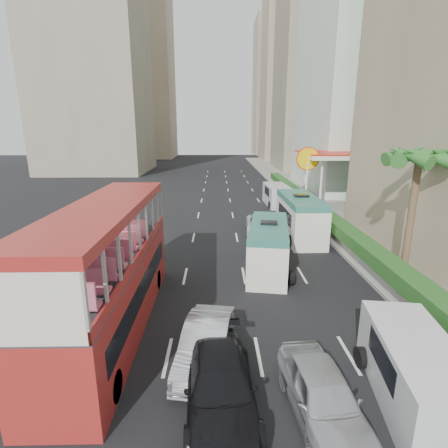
{
  "coord_description": "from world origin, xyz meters",
  "views": [
    {
      "loc": [
        -1.83,
        -12.64,
        7.71
      ],
      "look_at": [
        -1.5,
        4.0,
        3.2
      ],
      "focal_mm": 28.0,
      "sensor_mm": 36.0,
      "label": 1
    }
  ],
  "objects_px": {
    "minibus_near": "(268,247)",
    "panel_van_near": "(415,373)",
    "car_black": "(220,405)",
    "car_silver_lane_b": "(321,417)",
    "van_asset": "(260,232)",
    "panel_van_far": "(277,195)",
    "car_silver_lane_a": "(206,361)",
    "palm_tree": "(411,220)",
    "minibus_far": "(300,217)",
    "shell_station": "(332,179)",
    "double_decker_bus": "(110,268)"
  },
  "relations": [
    {
      "from": "minibus_near",
      "to": "panel_van_near",
      "type": "distance_m",
      "value": 10.44
    },
    {
      "from": "car_black",
      "to": "panel_van_near",
      "type": "bearing_deg",
      "value": -2.84
    },
    {
      "from": "car_silver_lane_b",
      "to": "van_asset",
      "type": "height_order",
      "value": "car_silver_lane_b"
    },
    {
      "from": "minibus_near",
      "to": "panel_van_far",
      "type": "relative_size",
      "value": 1.15
    },
    {
      "from": "car_silver_lane_b",
      "to": "car_silver_lane_a",
      "type": "bearing_deg",
      "value": 137.65
    },
    {
      "from": "car_silver_lane_b",
      "to": "palm_tree",
      "type": "xyz_separation_m",
      "value": [
        6.79,
        8.75,
        3.38
      ]
    },
    {
      "from": "car_black",
      "to": "minibus_near",
      "type": "height_order",
      "value": "minibus_near"
    },
    {
      "from": "panel_van_far",
      "to": "minibus_far",
      "type": "bearing_deg",
      "value": -93.62
    },
    {
      "from": "palm_tree",
      "to": "shell_station",
      "type": "distance_m",
      "value": 19.14
    },
    {
      "from": "minibus_far",
      "to": "car_silver_lane_b",
      "type": "bearing_deg",
      "value": -101.29
    },
    {
      "from": "minibus_far",
      "to": "palm_tree",
      "type": "xyz_separation_m",
      "value": [
        3.59,
        -7.97,
        1.86
      ]
    },
    {
      "from": "car_silver_lane_a",
      "to": "panel_van_near",
      "type": "xyz_separation_m",
      "value": [
        6.06,
        -1.93,
        0.97
      ]
    },
    {
      "from": "minibus_far",
      "to": "panel_van_near",
      "type": "bearing_deg",
      "value": -91.82
    },
    {
      "from": "car_silver_lane_b",
      "to": "car_black",
      "type": "relative_size",
      "value": 0.87
    },
    {
      "from": "double_decker_bus",
      "to": "car_silver_lane_b",
      "type": "relative_size",
      "value": 2.57
    },
    {
      "from": "minibus_far",
      "to": "car_black",
      "type": "bearing_deg",
      "value": -110.7
    },
    {
      "from": "minibus_near",
      "to": "panel_van_far",
      "type": "height_order",
      "value": "minibus_near"
    },
    {
      "from": "minibus_near",
      "to": "palm_tree",
      "type": "xyz_separation_m",
      "value": [
        6.78,
        -1.84,
        2.04
      ]
    },
    {
      "from": "car_black",
      "to": "panel_van_near",
      "type": "xyz_separation_m",
      "value": [
        5.6,
        0.06,
        0.97
      ]
    },
    {
      "from": "van_asset",
      "to": "panel_van_near",
      "type": "xyz_separation_m",
      "value": [
        2.33,
        -17.54,
        0.97
      ]
    },
    {
      "from": "car_silver_lane_a",
      "to": "van_asset",
      "type": "distance_m",
      "value": 16.04
    },
    {
      "from": "van_asset",
      "to": "minibus_far",
      "type": "xyz_separation_m",
      "value": [
        2.72,
        -1.36,
        1.52
      ]
    },
    {
      "from": "car_black",
      "to": "shell_station",
      "type": "height_order",
      "value": "shell_station"
    },
    {
      "from": "minibus_near",
      "to": "palm_tree",
      "type": "distance_m",
      "value": 7.32
    },
    {
      "from": "panel_van_near",
      "to": "panel_van_far",
      "type": "relative_size",
      "value": 0.93
    },
    {
      "from": "minibus_near",
      "to": "panel_van_far",
      "type": "distance_m",
      "value": 17.94
    },
    {
      "from": "car_black",
      "to": "shell_station",
      "type": "xyz_separation_m",
      "value": [
        11.77,
        27.27,
        2.75
      ]
    },
    {
      "from": "van_asset",
      "to": "shell_station",
      "type": "relative_size",
      "value": 0.57
    },
    {
      "from": "double_decker_bus",
      "to": "van_asset",
      "type": "height_order",
      "value": "double_decker_bus"
    },
    {
      "from": "minibus_near",
      "to": "panel_van_far",
      "type": "bearing_deg",
      "value": 88.25
    },
    {
      "from": "palm_tree",
      "to": "car_black",
      "type": "bearing_deg",
      "value": -139.17
    },
    {
      "from": "panel_van_near",
      "to": "panel_van_far",
      "type": "height_order",
      "value": "panel_van_far"
    },
    {
      "from": "minibus_near",
      "to": "car_black",
      "type": "bearing_deg",
      "value": -96.22
    },
    {
      "from": "double_decker_bus",
      "to": "shell_station",
      "type": "distance_m",
      "value": 28.02
    },
    {
      "from": "panel_van_near",
      "to": "van_asset",
      "type": "bearing_deg",
      "value": 105.87
    },
    {
      "from": "panel_van_far",
      "to": "panel_van_near",
      "type": "bearing_deg",
      "value": -93.78
    },
    {
      "from": "car_silver_lane_b",
      "to": "van_asset",
      "type": "distance_m",
      "value": 18.08
    },
    {
      "from": "panel_van_far",
      "to": "car_black",
      "type": "bearing_deg",
      "value": -105.14
    },
    {
      "from": "car_silver_lane_b",
      "to": "minibus_far",
      "type": "xyz_separation_m",
      "value": [
        3.2,
        16.72,
        1.52
      ]
    },
    {
      "from": "panel_van_far",
      "to": "shell_station",
      "type": "relative_size",
      "value": 0.66
    },
    {
      "from": "car_black",
      "to": "minibus_near",
      "type": "xyz_separation_m",
      "value": [
        2.79,
        10.11,
        1.34
      ]
    },
    {
      "from": "panel_van_far",
      "to": "shell_station",
      "type": "xyz_separation_m",
      "value": [
        5.57,
        -0.46,
        1.7
      ]
    },
    {
      "from": "panel_van_far",
      "to": "shell_station",
      "type": "bearing_deg",
      "value": -7.2
    },
    {
      "from": "panel_van_far",
      "to": "van_asset",
      "type": "bearing_deg",
      "value": -108.7
    },
    {
      "from": "double_decker_bus",
      "to": "panel_van_far",
      "type": "xyz_separation_m",
      "value": [
        10.43,
        23.46,
        -1.48
      ]
    },
    {
      "from": "car_silver_lane_a",
      "to": "shell_station",
      "type": "xyz_separation_m",
      "value": [
        12.24,
        25.28,
        2.75
      ]
    },
    {
      "from": "car_silver_lane_a",
      "to": "palm_tree",
      "type": "bearing_deg",
      "value": 40.5
    },
    {
      "from": "shell_station",
      "to": "minibus_near",
      "type": "bearing_deg",
      "value": -117.63
    },
    {
      "from": "car_black",
      "to": "van_asset",
      "type": "distance_m",
      "value": 17.9
    },
    {
      "from": "minibus_near",
      "to": "panel_van_near",
      "type": "xyz_separation_m",
      "value": [
        2.81,
        -10.05,
        -0.37
      ]
    }
  ]
}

